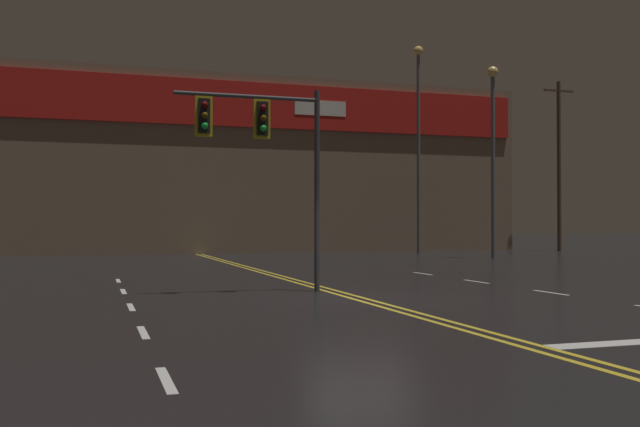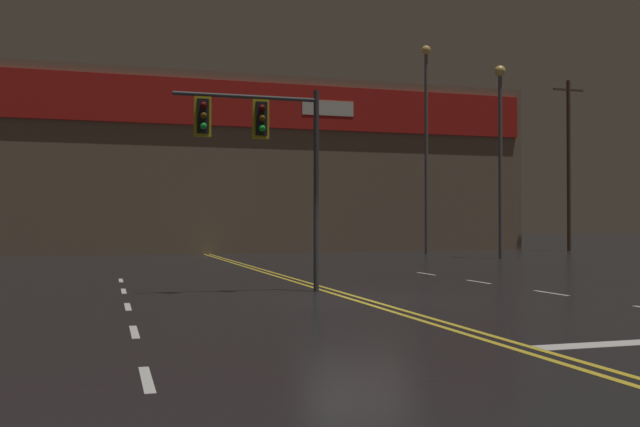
% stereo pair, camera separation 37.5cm
% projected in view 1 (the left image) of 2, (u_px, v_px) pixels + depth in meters
% --- Properties ---
extents(ground_plane, '(200.00, 200.00, 0.00)m').
position_uv_depth(ground_plane, '(361.00, 299.00, 16.21)').
color(ground_plane, black).
extents(road_markings, '(15.08, 60.00, 0.01)m').
position_uv_depth(road_markings, '(426.00, 304.00, 15.27)').
color(road_markings, gold).
rests_on(road_markings, ground).
extents(traffic_signal_median, '(3.69, 0.36, 5.13)m').
position_uv_depth(traffic_signal_median, '(259.00, 137.00, 17.72)').
color(traffic_signal_median, '#38383D').
rests_on(traffic_signal_median, ground).
extents(streetlight_near_right, '(0.56, 0.56, 9.69)m').
position_uv_depth(streetlight_near_right, '(493.00, 136.00, 35.85)').
color(streetlight_near_right, '#59595E').
rests_on(streetlight_near_right, ground).
extents(streetlight_median_approach, '(0.56, 0.56, 12.14)m').
position_uv_depth(streetlight_median_approach, '(418.00, 125.00, 41.53)').
color(streetlight_median_approach, '#59595E').
rests_on(streetlight_median_approach, ground).
extents(building_backdrop, '(40.91, 10.23, 10.50)m').
position_uv_depth(building_backdrop, '(188.00, 168.00, 45.20)').
color(building_backdrop, '#7A6651').
rests_on(building_backdrop, ground).
extents(utility_pole_row, '(48.42, 0.26, 11.79)m').
position_uv_depth(utility_pole_row, '(186.00, 147.00, 38.67)').
color(utility_pole_row, '#4C3828').
rests_on(utility_pole_row, ground).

